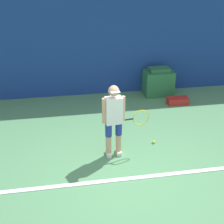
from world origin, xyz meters
TOP-DOWN VIEW (x-y plane):
  - ground_plane at (0.00, 0.00)m, footprint 24.00×24.00m
  - back_wall at (0.00, 4.22)m, footprint 24.00×0.10m
  - court_baseline at (0.00, -0.07)m, footprint 21.60×0.10m
  - tennis_player at (-0.14, 0.81)m, footprint 1.01×0.30m
  - tennis_ball at (0.83, 1.09)m, footprint 0.07×0.07m
  - covered_chair at (1.74, 3.81)m, footprint 0.87×0.61m
  - equipment_bag at (2.11, 3.05)m, footprint 0.60×0.30m

SIDE VIEW (x-z plane):
  - ground_plane at x=0.00m, z-range 0.00..0.00m
  - court_baseline at x=0.00m, z-range 0.00..0.01m
  - tennis_ball at x=0.83m, z-range 0.00..0.07m
  - equipment_bag at x=2.11m, z-range 0.00..0.19m
  - covered_chair at x=1.74m, z-range -0.02..0.83m
  - tennis_player at x=-0.14m, z-range 0.08..1.68m
  - back_wall at x=0.00m, z-range 0.00..3.03m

